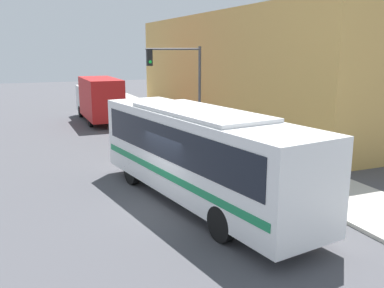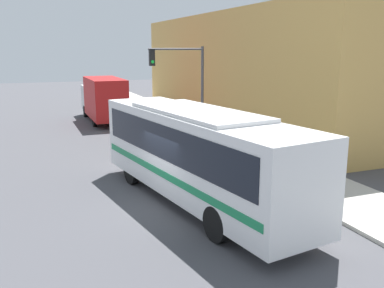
{
  "view_description": "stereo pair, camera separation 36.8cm",
  "coord_description": "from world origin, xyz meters",
  "px_view_note": "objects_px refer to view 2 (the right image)",
  "views": [
    {
      "loc": [
        -4.72,
        -13.2,
        5.36
      ],
      "look_at": [
        1.98,
        2.93,
        1.45
      ],
      "focal_mm": 40.0,
      "sensor_mm": 36.0,
      "label": 1
    },
    {
      "loc": [
        -4.38,
        -13.33,
        5.36
      ],
      "look_at": [
        1.98,
        2.93,
        1.45
      ],
      "focal_mm": 40.0,
      "sensor_mm": 36.0,
      "label": 2
    }
  ],
  "objects_px": {
    "traffic_light_pole": "(184,77)",
    "parking_meter": "(218,131)",
    "delivery_truck": "(103,98)",
    "city_bus": "(197,150)",
    "fire_hydrant": "(242,153)"
  },
  "relations": [
    {
      "from": "parking_meter",
      "to": "traffic_light_pole",
      "type": "bearing_deg",
      "value": 110.58
    },
    {
      "from": "traffic_light_pole",
      "to": "parking_meter",
      "type": "xyz_separation_m",
      "value": [
        0.96,
        -2.57,
        -2.74
      ]
    },
    {
      "from": "traffic_light_pole",
      "to": "parking_meter",
      "type": "height_order",
      "value": "traffic_light_pole"
    },
    {
      "from": "city_bus",
      "to": "traffic_light_pole",
      "type": "relative_size",
      "value": 2.03
    },
    {
      "from": "delivery_truck",
      "to": "parking_meter",
      "type": "relative_size",
      "value": 5.74
    },
    {
      "from": "traffic_light_pole",
      "to": "delivery_truck",
      "type": "bearing_deg",
      "value": 109.29
    },
    {
      "from": "parking_meter",
      "to": "city_bus",
      "type": "bearing_deg",
      "value": -120.03
    },
    {
      "from": "parking_meter",
      "to": "fire_hydrant",
      "type": "bearing_deg",
      "value": -90.0
    },
    {
      "from": "fire_hydrant",
      "to": "parking_meter",
      "type": "distance_m",
      "value": 2.83
    },
    {
      "from": "fire_hydrant",
      "to": "parking_meter",
      "type": "bearing_deg",
      "value": 90.0
    },
    {
      "from": "parking_meter",
      "to": "delivery_truck",
      "type": "bearing_deg",
      "value": 109.58
    },
    {
      "from": "delivery_truck",
      "to": "traffic_light_pole",
      "type": "xyz_separation_m",
      "value": [
        3.13,
        -8.95,
        2.03
      ]
    },
    {
      "from": "delivery_truck",
      "to": "traffic_light_pole",
      "type": "height_order",
      "value": "traffic_light_pole"
    },
    {
      "from": "fire_hydrant",
      "to": "traffic_light_pole",
      "type": "xyz_separation_m",
      "value": [
        -0.96,
        5.34,
        3.32
      ]
    },
    {
      "from": "city_bus",
      "to": "traffic_light_pole",
      "type": "distance_m",
      "value": 10.36
    }
  ]
}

